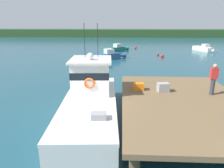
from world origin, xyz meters
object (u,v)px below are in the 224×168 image
crate_single_far (163,87)px  deckhand_by_the_boat (213,79)px  moored_boat_outer_mooring (204,49)px  moored_boat_far_left (107,56)px  mooring_buoy_channel_marker (108,65)px  mooring_buoy_inshore (162,56)px  mooring_buoy_outer (158,54)px  mooring_buoy_spare_mooring (136,48)px  crate_single_by_cleat (138,86)px  main_fishing_boat (91,99)px  moored_boat_off_the_point (116,49)px

crate_single_far → deckhand_by_the_boat: bearing=-8.7°
moored_boat_outer_mooring → moored_boat_far_left: 18.41m
mooring_buoy_channel_marker → mooring_buoy_inshore: 10.01m
mooring_buoy_channel_marker → mooring_buoy_inshore: bearing=44.3°
mooring_buoy_outer → mooring_buoy_inshore: 1.92m
mooring_buoy_spare_mooring → crate_single_by_cleat: bearing=-93.2°
main_fishing_boat → deckhand_by_the_boat: main_fishing_boat is taller
moored_boat_off_the_point → moored_boat_outer_mooring: bearing=4.6°
mooring_buoy_inshore → mooring_buoy_spare_mooring: size_ratio=1.08×
crate_single_by_cleat → moored_boat_off_the_point: 24.43m
deckhand_by_the_boat → moored_boat_off_the_point: (-5.77, 24.93, -1.62)m
moored_boat_outer_mooring → mooring_buoy_spare_mooring: 11.82m
moored_boat_far_left → mooring_buoy_channel_marker: 5.18m
moored_boat_off_the_point → moored_boat_far_left: moored_boat_far_left is taller
mooring_buoy_inshore → moored_boat_outer_mooring: bearing=40.7°
moored_boat_far_left → mooring_buoy_inshore: 7.94m
main_fishing_boat → deckhand_by_the_boat: (6.30, 0.43, 1.05)m
mooring_buoy_channel_marker → mooring_buoy_outer: size_ratio=1.36×
crate_single_by_cleat → moored_boat_far_left: crate_single_by_cleat is taller
moored_boat_far_left → mooring_buoy_outer: 8.31m
deckhand_by_the_boat → moored_boat_off_the_point: deckhand_by_the_boat is taller
deckhand_by_the_boat → moored_boat_outer_mooring: (9.30, 26.15, -1.64)m
moored_boat_outer_mooring → crate_single_far: bearing=-114.5°
moored_boat_far_left → mooring_buoy_inshore: moored_boat_far_left is taller
main_fishing_boat → crate_single_by_cleat: bearing=22.4°
crate_single_by_cleat → mooring_buoy_spare_mooring: size_ratio=1.38×
main_fishing_boat → mooring_buoy_inshore: main_fishing_boat is taller
moored_boat_outer_mooring → moored_boat_off_the_point: (-15.07, -1.21, 0.01)m
crate_single_by_cleat → mooring_buoy_inshore: 19.01m
moored_boat_off_the_point → mooring_buoy_outer: bearing=-32.3°
main_fishing_boat → moored_boat_off_the_point: 25.38m
main_fishing_boat → mooring_buoy_spare_mooring: main_fishing_boat is taller
main_fishing_boat → crate_single_far: 3.96m
crate_single_far → moored_boat_far_left: 17.34m
deckhand_by_the_boat → moored_boat_outer_mooring: 27.80m
crate_single_by_cleat → moored_boat_far_left: (-2.99, 16.53, -0.92)m
moored_boat_far_left → mooring_buoy_channel_marker: bearing=-83.8°
main_fishing_boat → crate_single_far: (3.85, 0.81, 0.43)m
crate_single_by_cleat → mooring_buoy_inshore: size_ratio=1.28×
mooring_buoy_inshore → moored_boat_off_the_point: bearing=138.5°
main_fishing_boat → mooring_buoy_outer: bearing=71.9°
mooring_buoy_outer → mooring_buoy_inshore: mooring_buoy_inshore is taller
mooring_buoy_outer → moored_boat_off_the_point: bearing=147.7°
moored_boat_far_left → mooring_buoy_outer: size_ratio=15.19×
main_fishing_boat → moored_boat_far_left: size_ratio=1.89×
mooring_buoy_channel_marker → moored_boat_far_left: bearing=96.2°
deckhand_by_the_boat → mooring_buoy_spare_mooring: deckhand_by_the_boat is taller
crate_single_by_cleat → moored_boat_far_left: bearing=100.2°
moored_boat_far_left → mooring_buoy_outer: (7.41, 3.73, -0.30)m
crate_single_far → mooring_buoy_inshore: size_ratio=1.28×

